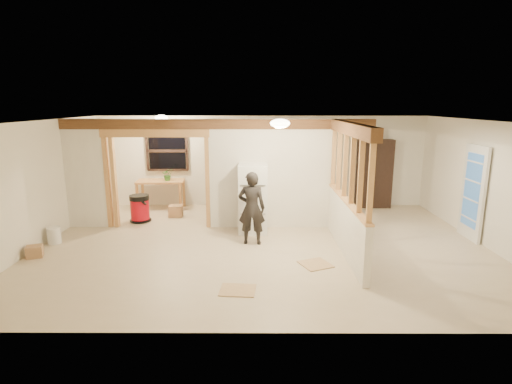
{
  "coord_description": "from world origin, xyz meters",
  "views": [
    {
      "loc": [
        -0.1,
        -7.77,
        2.84
      ],
      "look_at": [
        -0.14,
        0.4,
        1.01
      ],
      "focal_mm": 28.0,
      "sensor_mm": 36.0,
      "label": 1
    }
  ],
  "objects_px": {
    "refrigerator": "(253,199)",
    "shop_vac": "(140,208)",
    "woman": "(252,208)",
    "work_table": "(161,194)",
    "bookshelf": "(374,174)"
  },
  "relations": [
    {
      "from": "refrigerator",
      "to": "shop_vac",
      "type": "relative_size",
      "value": 2.29
    },
    {
      "from": "woman",
      "to": "refrigerator",
      "type": "bearing_deg",
      "value": -86.85
    },
    {
      "from": "work_table",
      "to": "bookshelf",
      "type": "bearing_deg",
      "value": -2.55
    },
    {
      "from": "work_table",
      "to": "bookshelf",
      "type": "height_order",
      "value": "bookshelf"
    },
    {
      "from": "woman",
      "to": "bookshelf",
      "type": "relative_size",
      "value": 0.8
    },
    {
      "from": "refrigerator",
      "to": "bookshelf",
      "type": "height_order",
      "value": "bookshelf"
    },
    {
      "from": "refrigerator",
      "to": "bookshelf",
      "type": "distance_m",
      "value": 3.97
    },
    {
      "from": "work_table",
      "to": "shop_vac",
      "type": "relative_size",
      "value": 1.88
    },
    {
      "from": "shop_vac",
      "to": "woman",
      "type": "bearing_deg",
      "value": -29.57
    },
    {
      "from": "refrigerator",
      "to": "woman",
      "type": "height_order",
      "value": "refrigerator"
    },
    {
      "from": "shop_vac",
      "to": "bookshelf",
      "type": "xyz_separation_m",
      "value": [
        6.08,
        1.41,
        0.61
      ]
    },
    {
      "from": "refrigerator",
      "to": "work_table",
      "type": "xyz_separation_m",
      "value": [
        -2.54,
        2.01,
        -0.37
      ]
    },
    {
      "from": "work_table",
      "to": "refrigerator",
      "type": "bearing_deg",
      "value": -42.67
    },
    {
      "from": "work_table",
      "to": "woman",
      "type": "bearing_deg",
      "value": -52.24
    },
    {
      "from": "shop_vac",
      "to": "bookshelf",
      "type": "bearing_deg",
      "value": 13.09
    }
  ]
}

